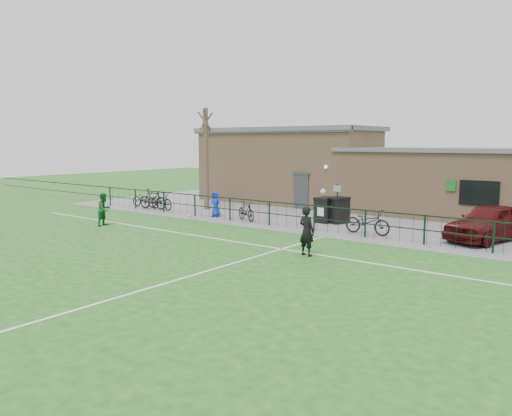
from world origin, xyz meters
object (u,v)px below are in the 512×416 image
Objects in this scene: wheelie_bin_right at (338,211)px; bicycle_e at (367,222)px; bicycle_a at (144,199)px; wheelie_bin_left at (325,211)px; ball_ground at (189,216)px; bare_tree at (206,159)px; bicycle_c at (161,200)px; sign_post at (337,204)px; bicycle_d at (246,211)px; bicycle_b at (153,199)px; outfield_player at (104,209)px; car_maroon at (489,222)px; spectator_child at (216,204)px.

bicycle_e is at bearing -20.02° from wheelie_bin_right.
wheelie_bin_left is at bearing -90.09° from bicycle_a.
wheelie_bin_right reaches higher than ball_ground.
ball_ground is (-9.68, -1.25, -0.46)m from bicycle_e.
bare_tree is 2.86× the size of bicycle_c.
bicycle_e is at bearing -81.57° from bicycle_c.
bare_tree is 9.14m from sign_post.
bicycle_c is 6.66m from bicycle_d.
outfield_player is at bearing -161.13° from bicycle_b.
car_maroon is 20.60× the size of ball_ground.
spectator_child is (-2.20, 0.11, 0.19)m from bicycle_d.
ball_ground is (1.59, -3.04, -2.89)m from bare_tree.
wheelie_bin_left is at bearing 170.27° from sign_post.
wheelie_bin_right reaches higher than bicycle_a.
wheelie_bin_left is at bearing 12.53° from spectator_child.
bare_tree is 4.76m from bicycle_a.
bicycle_e is at bearing -33.82° from sign_post.
car_maroon is 19.56m from bicycle_a.
bicycle_e is (13.21, 0.04, -0.00)m from bicycle_c.
car_maroon is at bearing 11.87° from ball_ground.
sign_post is 6.65m from spectator_child.
outfield_player is (0.15, -7.32, -2.21)m from bare_tree.
bare_tree is 2.99× the size of bicycle_b.
bare_tree is 3.00× the size of sign_post.
bicycle_b is 1.46× the size of spectator_child.
spectator_child is at bearing -154.74° from car_maroon.
bare_tree is 3.80× the size of outfield_player.
outfield_player is at bearing 117.67° from bicycle_e.
sign_post is 9.33× the size of ball_ground.
wheelie_bin_right is 0.63× the size of bicycle_a.
bicycle_b reaches higher than bicycle_a.
ball_ground is at bearing -138.50° from wheelie_bin_right.
sign_post reaches higher than spectator_child.
sign_post is at bearing -73.31° from bicycle_c.
car_maroon is 2.11× the size of bicycle_c.
outfield_player reaches higher than bicycle_d.
wheelie_bin_left is 0.59× the size of bicycle_b.
bicycle_c is (-10.71, -1.97, -0.06)m from wheelie_bin_right.
bicycle_a is (-3.72, -1.63, -2.48)m from bare_tree.
bicycle_a is (-12.64, -1.41, -0.50)m from sign_post.
spectator_child is 1.54m from ball_ground.
bicycle_e is 12.42m from outfield_player.
bicycle_c is 3.76m from ball_ground.
bicycle_c is at bearing 7.62° from outfield_player.
sign_post is 0.96× the size of bicycle_e.
bicycle_a is at bearing 21.03° from outfield_player.
car_maroon is 4.83m from bicycle_e.
outfield_player reaches higher than wheelie_bin_left.
bare_tree is 5.72m from bicycle_d.
bicycle_c is at bearing 172.47° from spectator_child.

